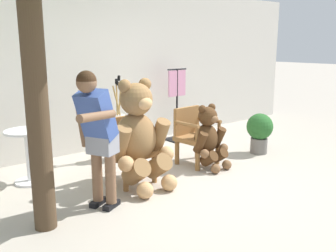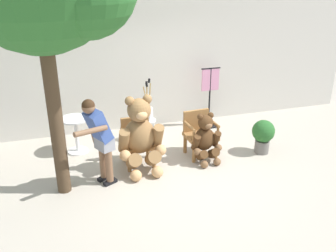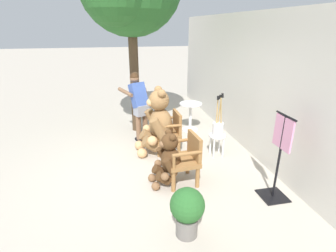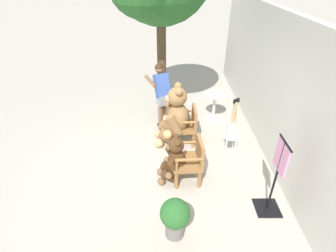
% 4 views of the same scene
% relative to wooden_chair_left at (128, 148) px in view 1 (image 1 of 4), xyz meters
% --- Properties ---
extents(ground_plane, '(60.00, 60.00, 0.00)m').
position_rel_wooden_chair_left_xyz_m(ground_plane, '(0.61, -0.67, -0.46)').
color(ground_plane, '#B2A899').
extents(back_wall, '(10.00, 0.16, 2.80)m').
position_rel_wooden_chair_left_xyz_m(back_wall, '(0.61, 1.73, 0.94)').
color(back_wall, beige).
rests_on(back_wall, ground).
extents(wooden_chair_left, '(0.57, 0.54, 0.86)m').
position_rel_wooden_chair_left_xyz_m(wooden_chair_left, '(0.00, 0.00, 0.00)').
color(wooden_chair_left, olive).
rests_on(wooden_chair_left, ground).
extents(wooden_chair_right, '(0.60, 0.56, 0.86)m').
position_rel_wooden_chair_left_xyz_m(wooden_chair_right, '(1.22, -0.00, 0.00)').
color(wooden_chair_right, olive).
rests_on(wooden_chair_right, ground).
extents(teddy_bear_large, '(0.84, 0.79, 1.39)m').
position_rel_wooden_chair_left_xyz_m(teddy_bear_large, '(0.00, -0.26, 0.22)').
color(teddy_bear_large, olive).
rests_on(teddy_bear_large, ground).
extents(teddy_bear_small, '(0.57, 0.56, 0.95)m').
position_rel_wooden_chair_left_xyz_m(teddy_bear_small, '(1.23, -0.29, 0.00)').
color(teddy_bear_small, '#4C3019').
rests_on(teddy_bear_small, ground).
extents(person_visitor, '(0.66, 0.69, 1.55)m').
position_rel_wooden_chair_left_xyz_m(person_visitor, '(-0.74, -0.54, 0.46)').
color(person_visitor, black).
rests_on(person_visitor, ground).
extents(white_stool, '(0.34, 0.34, 0.46)m').
position_rel_wooden_chair_left_xyz_m(white_stool, '(0.42, 0.91, -0.11)').
color(white_stool, silver).
rests_on(white_stool, ground).
extents(brush_bucket, '(0.22, 0.22, 0.87)m').
position_rel_wooden_chair_left_xyz_m(brush_bucket, '(0.42, 0.91, 0.17)').
color(brush_bucket, white).
rests_on(brush_bucket, white_stool).
extents(round_side_table, '(0.56, 0.56, 0.72)m').
position_rel_wooden_chair_left_xyz_m(round_side_table, '(-1.05, 0.78, -0.01)').
color(round_side_table, white).
rests_on(round_side_table, ground).
extents(potted_plant, '(0.44, 0.44, 0.68)m').
position_rel_wooden_chair_left_xyz_m(potted_plant, '(2.43, -0.30, -0.07)').
color(potted_plant, slate).
rests_on(potted_plant, ground).
extents(clothing_display_stand, '(0.44, 0.40, 1.36)m').
position_rel_wooden_chair_left_xyz_m(clothing_display_stand, '(1.94, 1.25, 0.26)').
color(clothing_display_stand, black).
rests_on(clothing_display_stand, ground).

